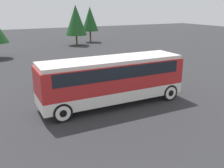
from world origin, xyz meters
TOP-DOWN VIEW (x-y plane):
  - ground_plane at (0.00, 0.00)m, footprint 120.00×120.00m
  - tour_bus at (0.09, -0.00)m, footprint 9.07×2.53m
  - parked_car_near at (-1.07, 5.39)m, footprint 4.54×1.80m
  - parked_car_mid at (4.50, 7.28)m, footprint 4.71×1.88m
  - tree_center at (9.72, 27.54)m, footprint 2.79×2.79m
  - tree_right at (6.33, 25.01)m, footprint 3.30×3.30m

SIDE VIEW (x-z plane):
  - ground_plane at x=0.00m, z-range 0.00..0.00m
  - parked_car_mid at x=4.50m, z-range 0.01..1.30m
  - parked_car_near at x=-1.07m, z-range 0.00..1.38m
  - tour_bus at x=0.09m, z-range 0.30..3.25m
  - tree_right at x=6.33m, z-range 0.79..6.97m
  - tree_center at x=9.72m, z-range 0.94..6.83m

